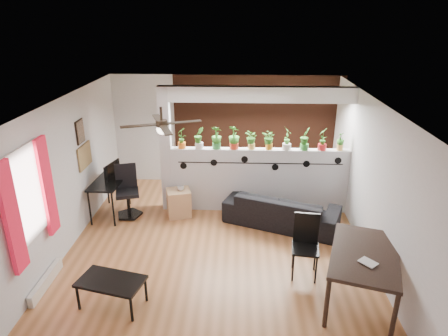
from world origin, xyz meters
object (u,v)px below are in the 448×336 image
(ceiling_fan, at_px, (162,126))
(potted_plant_5, at_px, (269,139))
(potted_plant_9, at_px, (341,141))
(sofa, at_px, (281,210))
(cup, at_px, (181,188))
(potted_plant_2, at_px, (216,137))
(potted_plant_1, at_px, (199,137))
(potted_plant_6, at_px, (287,138))
(potted_plant_4, at_px, (252,139))
(coffee_table, at_px, (111,283))
(potted_plant_7, at_px, (305,138))
(potted_plant_0, at_px, (182,137))
(folding_chair, at_px, (306,239))
(cube_shelf, at_px, (179,203))
(dining_table, at_px, (365,258))
(potted_plant_3, at_px, (234,137))
(office_chair, at_px, (128,194))
(computer_desk, at_px, (109,184))
(potted_plant_8, at_px, (323,138))

(ceiling_fan, xyz_separation_m, potted_plant_5, (1.78, 1.80, -0.75))
(ceiling_fan, xyz_separation_m, potted_plant_9, (3.18, 1.80, -0.77))
(sofa, bearing_deg, cup, 13.51)
(potted_plant_2, bearing_deg, potted_plant_1, 180.00)
(potted_plant_1, height_order, potted_plant_6, potted_plant_6)
(potted_plant_4, bearing_deg, coffee_table, -123.29)
(potted_plant_7, bearing_deg, cup, -172.15)
(potted_plant_0, bearing_deg, folding_chair, -44.37)
(potted_plant_1, xyz_separation_m, potted_plant_6, (1.76, 0.00, 0.01))
(potted_plant_2, distance_m, folding_chair, 2.83)
(cube_shelf, bearing_deg, potted_plant_0, 64.33)
(potted_plant_6, distance_m, folding_chair, 2.39)
(potted_plant_7, relative_size, dining_table, 0.27)
(potted_plant_0, relative_size, cup, 3.25)
(potted_plant_9, height_order, cup, potted_plant_9)
(cup, xyz_separation_m, coffee_table, (-0.60, -2.73, -0.24))
(potted_plant_0, distance_m, potted_plant_1, 0.35)
(ceiling_fan, bearing_deg, potted_plant_1, 78.35)
(potted_plant_3, xyz_separation_m, sofa, (0.95, -0.61, -1.30))
(potted_plant_2, xyz_separation_m, potted_plant_9, (2.46, 0.00, -0.05))
(cube_shelf, height_order, office_chair, office_chair)
(ceiling_fan, distance_m, potted_plant_0, 1.94)
(potted_plant_0, xyz_separation_m, office_chair, (-1.09, -0.37, -1.11))
(cube_shelf, bearing_deg, sofa, -23.67)
(potted_plant_4, bearing_deg, computer_desk, -173.25)
(sofa, bearing_deg, potted_plant_0, 4.23)
(sofa, relative_size, dining_table, 1.24)
(computer_desk, bearing_deg, potted_plant_2, 8.90)
(potted_plant_7, xyz_separation_m, cube_shelf, (-2.52, -0.34, -1.31))
(computer_desk, bearing_deg, cube_shelf, 0.00)
(potted_plant_8, distance_m, sofa, 1.64)
(office_chair, bearing_deg, dining_table, -31.45)
(folding_chair, bearing_deg, cup, 140.56)
(potted_plant_4, bearing_deg, potted_plant_0, 180.00)
(potted_plant_3, distance_m, potted_plant_8, 1.76)
(potted_plant_4, xyz_separation_m, sofa, (0.60, -0.61, -1.25))
(potted_plant_1, distance_m, office_chair, 1.87)
(office_chair, xyz_separation_m, folding_chair, (3.31, -1.80, 0.14))
(folding_chair, bearing_deg, office_chair, 151.44)
(potted_plant_0, bearing_deg, potted_plant_9, -0.00)
(potted_plant_8, xyz_separation_m, cup, (-2.82, -0.34, -0.97))
(cube_shelf, bearing_deg, cup, -16.10)
(sofa, relative_size, computer_desk, 1.94)
(potted_plant_5, bearing_deg, potted_plant_9, 0.00)
(potted_plant_3, relative_size, computer_desk, 0.45)
(potted_plant_1, bearing_deg, potted_plant_0, 180.00)
(potted_plant_3, relative_size, potted_plant_6, 1.02)
(ceiling_fan, relative_size, potted_plant_4, 3.03)
(potted_plant_7, distance_m, potted_plant_8, 0.35)
(potted_plant_9, xyz_separation_m, sofa, (-1.16, -0.61, -1.24))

